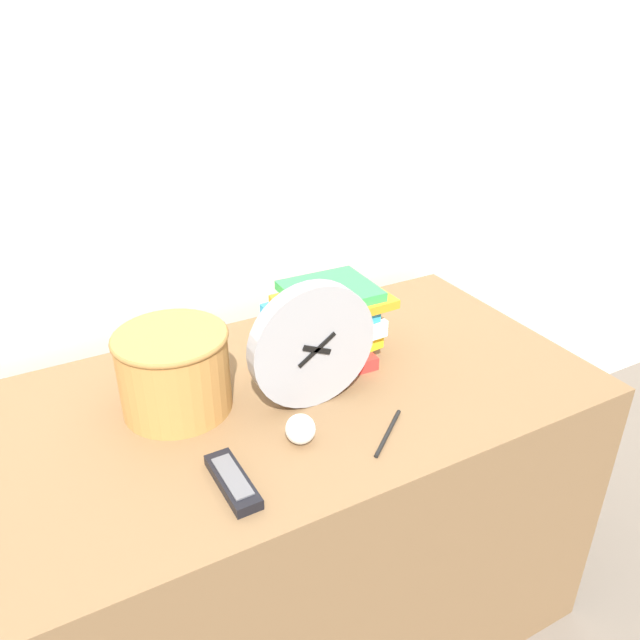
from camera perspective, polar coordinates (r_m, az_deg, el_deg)
The scene contains 8 objects.
wall_back at distance 1.50m, azimuth -10.56°, elevation 17.40°, with size 6.00×0.04×2.40m.
desk at distance 1.56m, azimuth -2.43°, elevation -17.44°, with size 1.29×0.69×0.71m.
desk_clock at distance 1.22m, azimuth -0.68°, elevation -2.37°, with size 0.26×0.04×0.26m.
book_stack at distance 1.39m, azimuth 0.55°, elevation -0.39°, with size 0.27×0.21×0.17m.
basket at distance 1.26m, azimuth -13.21°, elevation -4.41°, with size 0.22×0.22×0.17m.
tv_remote at distance 1.10m, azimuth -7.99°, elevation -14.37°, with size 0.05×0.15×0.02m.
crumpled_paper_ball at distance 1.17m, azimuth -1.80°, elevation -9.94°, with size 0.06×0.06×0.06m.
pen at distance 1.21m, azimuth 6.24°, elevation -10.22°, with size 0.12×0.10×0.01m.
Camera 1 is at (-0.47, -0.64, 1.46)m, focal length 35.00 mm.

